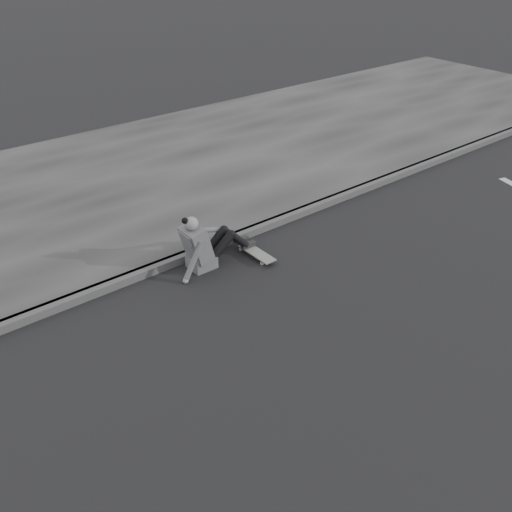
# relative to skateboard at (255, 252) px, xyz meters

# --- Properties ---
(ground) EXTENTS (80.00, 80.00, 0.00)m
(ground) POSITION_rel_skateboard_xyz_m (0.90, -2.01, -0.07)
(ground) COLOR black
(ground) RESTS_ON ground
(curb) EXTENTS (24.00, 0.16, 0.12)m
(curb) POSITION_rel_skateboard_xyz_m (0.90, 0.57, -0.01)
(curb) COLOR #444444
(curb) RESTS_ON ground
(sidewalk) EXTENTS (24.00, 6.00, 0.12)m
(sidewalk) POSITION_rel_skateboard_xyz_m (0.90, 3.59, -0.01)
(sidewalk) COLOR #333333
(sidewalk) RESTS_ON ground
(skateboard) EXTENTS (0.20, 0.78, 0.09)m
(skateboard) POSITION_rel_skateboard_xyz_m (0.00, 0.00, 0.00)
(skateboard) COLOR #A5A49F
(skateboard) RESTS_ON ground
(seated_woman) EXTENTS (1.38, 0.46, 0.88)m
(seated_woman) POSITION_rel_skateboard_xyz_m (-0.73, 0.25, 0.29)
(seated_woman) COLOR #525255
(seated_woman) RESTS_ON ground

